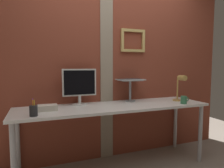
% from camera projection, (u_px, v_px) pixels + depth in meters
% --- Properties ---
extents(brick_wall_back, '(3.53, 0.15, 2.56)m').
position_uv_depth(brick_wall_back, '(111.00, 64.00, 2.74)').
color(brick_wall_back, brown).
rests_on(brick_wall_back, ground_plane).
extents(desk, '(2.32, 0.62, 0.77)m').
position_uv_depth(desk, '(115.00, 111.00, 2.42)').
color(desk, white).
rests_on(desk, ground_plane).
extents(monitor, '(0.41, 0.18, 0.44)m').
position_uv_depth(monitor, '(79.00, 84.00, 2.43)').
color(monitor, silver).
rests_on(monitor, desk).
extents(laptop_stand, '(0.28, 0.22, 0.29)m').
position_uv_depth(laptop_stand, '(130.00, 87.00, 2.68)').
color(laptop_stand, gray).
rests_on(laptop_stand, desk).
extents(laptop, '(0.35, 0.31, 0.22)m').
position_uv_depth(laptop, '(128.00, 76.00, 2.73)').
color(laptop, '#ADB2B7').
rests_on(laptop, laptop_stand).
extents(desk_lamp, '(0.12, 0.20, 0.35)m').
position_uv_depth(desk_lamp, '(180.00, 85.00, 2.67)').
color(desk_lamp, tan).
rests_on(desk_lamp, desk).
extents(pen_cup, '(0.08, 0.08, 0.17)m').
position_uv_depth(pen_cup, '(34.00, 111.00, 1.89)').
color(pen_cup, '#262628').
rests_on(pen_cup, desk).
extents(coffee_mug, '(0.12, 0.08, 0.10)m').
position_uv_depth(coffee_mug, '(184.00, 100.00, 2.52)').
color(coffee_mug, '#33724C').
rests_on(coffee_mug, desk).
extents(paper_clutter_stack, '(0.20, 0.14, 0.06)m').
position_uv_depth(paper_clutter_stack, '(48.00, 108.00, 2.14)').
color(paper_clutter_stack, silver).
rests_on(paper_clutter_stack, desk).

